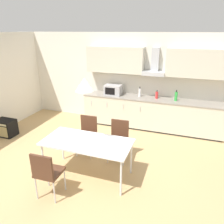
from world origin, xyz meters
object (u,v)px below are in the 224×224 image
(chair_far_right, at_px, (119,136))
(guitar_amp, at_px, (6,128))
(chair_near_left, at_px, (46,171))
(bottle_green, at_px, (176,96))
(bottle_white, at_px, (140,92))
(dining_table, at_px, (87,143))
(microwave, at_px, (113,90))
(bottle_red, at_px, (157,95))
(chair_far_left, at_px, (87,131))
(pendant_lamp, at_px, (85,84))

(chair_far_right, height_order, guitar_amp, chair_far_right)
(chair_near_left, bearing_deg, bottle_green, 62.55)
(bottle_white, height_order, dining_table, bottle_white)
(chair_near_left, xyz_separation_m, guitar_amp, (-2.45, 1.61, -0.31))
(microwave, xyz_separation_m, bottle_red, (1.25, 0.04, -0.04))
(bottle_white, height_order, guitar_amp, bottle_white)
(dining_table, bearing_deg, bottle_white, 81.65)
(chair_far_left, xyz_separation_m, guitar_amp, (-2.44, 0.06, -0.31))
(microwave, relative_size, pendant_lamp, 1.50)
(bottle_red, distance_m, dining_table, 2.78)
(dining_table, xyz_separation_m, guitar_amp, (-2.82, 0.83, -0.48))
(microwave, distance_m, chair_far_right, 2.03)
(guitar_amp, bearing_deg, bottle_green, 22.63)
(chair_near_left, relative_size, chair_far_left, 1.00)
(bottle_red, bearing_deg, microwave, -178.34)
(bottle_red, distance_m, guitar_amp, 4.16)
(bottle_green, bearing_deg, bottle_white, 177.24)
(dining_table, xyz_separation_m, chair_near_left, (-0.37, -0.77, -0.16))
(bottle_white, xyz_separation_m, chair_far_right, (-0.02, -1.85, -0.48))
(chair_near_left, bearing_deg, dining_table, 64.64)
(microwave, distance_m, pendant_lamp, 2.73)
(bottle_red, bearing_deg, bottle_green, -4.82)
(chair_far_left, distance_m, pendant_lamp, 1.54)
(chair_near_left, xyz_separation_m, pendant_lamp, (0.37, 0.77, 1.28))
(dining_table, bearing_deg, chair_far_right, 64.74)
(chair_near_left, bearing_deg, bottle_red, 70.06)
(chair_far_left, height_order, pendant_lamp, pendant_lamp)
(bottle_red, height_order, chair_near_left, bottle_red)
(microwave, distance_m, dining_table, 2.64)
(bottle_red, bearing_deg, chair_near_left, -109.94)
(bottle_white, distance_m, chair_near_left, 3.52)
(microwave, bearing_deg, chair_near_left, -89.64)
(bottle_red, height_order, chair_far_right, bottle_red)
(chair_far_left, bearing_deg, pendant_lamp, -64.34)
(bottle_white, relative_size, guitar_amp, 0.55)
(bottle_red, distance_m, pendant_lamp, 2.88)
(bottle_red, bearing_deg, pendant_lamp, -108.26)
(dining_table, distance_m, chair_near_left, 0.87)
(bottle_green, height_order, chair_near_left, bottle_green)
(microwave, height_order, dining_table, microwave)
(bottle_white, xyz_separation_m, guitar_amp, (-3.20, -1.79, -0.80))
(chair_far_left, bearing_deg, dining_table, -64.34)
(pendant_lamp, bearing_deg, bottle_green, 61.94)
(bottle_green, bearing_deg, chair_near_left, -117.45)
(bottle_green, distance_m, pendant_lamp, 3.03)
(chair_near_left, distance_m, chair_far_left, 1.55)
(bottle_green, bearing_deg, pendant_lamp, -118.06)
(bottle_red, distance_m, bottle_green, 0.51)
(chair_near_left, bearing_deg, chair_far_left, 90.18)
(chair_near_left, height_order, pendant_lamp, pendant_lamp)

